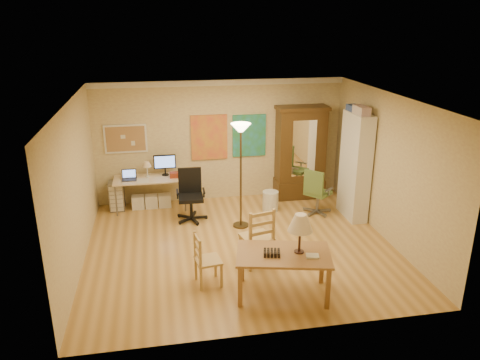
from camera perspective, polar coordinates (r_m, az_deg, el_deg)
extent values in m
plane|color=#AD7E3D|center=(8.64, 0.07, -8.10)|extent=(5.50, 5.50, 0.00)
cube|color=white|center=(10.18, -2.48, 11.78)|extent=(5.50, 0.08, 0.12)
cube|color=#9F814B|center=(10.33, -13.77, 4.90)|extent=(0.90, 0.04, 0.62)
cube|color=gold|center=(10.38, -3.76, 5.21)|extent=(0.80, 0.04, 1.00)
cube|color=teal|center=(10.52, 1.13, 5.44)|extent=(0.75, 0.04, 0.95)
cube|color=brown|center=(6.99, 5.33, -9.01)|extent=(1.53, 1.11, 0.04)
cube|color=brown|center=(6.86, 0.03, -12.86)|extent=(0.08, 0.08, 0.65)
cube|color=brown|center=(6.93, 10.67, -12.89)|extent=(0.08, 0.08, 0.65)
cube|color=brown|center=(7.46, 0.26, -10.00)|extent=(0.08, 0.08, 0.65)
cube|color=brown|center=(7.52, 9.96, -10.06)|extent=(0.08, 0.08, 0.65)
cylinder|color=black|center=(7.03, 7.21, -8.64)|extent=(0.15, 0.15, 0.02)
cylinder|color=black|center=(6.96, 7.27, -7.37)|extent=(0.04, 0.04, 0.37)
cone|color=beige|center=(6.83, 7.38, -5.17)|extent=(0.37, 0.37, 0.26)
cube|color=silver|center=(6.93, 8.83, -9.14)|extent=(0.21, 0.18, 0.03)
cube|color=black|center=(6.90, 3.91, -8.85)|extent=(0.30, 0.25, 0.07)
cube|color=tan|center=(7.87, 2.03, -6.96)|extent=(0.58, 0.56, 0.04)
cube|color=tan|center=(8.23, 2.71, -7.74)|extent=(0.05, 0.05, 0.47)
cube|color=tan|center=(8.07, 0.04, -8.30)|extent=(0.05, 0.05, 0.47)
cube|color=tan|center=(7.92, 4.01, -8.92)|extent=(0.05, 0.05, 0.47)
cube|color=tan|center=(7.76, 1.26, -9.54)|extent=(0.05, 0.05, 0.47)
cube|color=tan|center=(7.68, 4.10, -5.43)|extent=(0.05, 0.05, 0.55)
cube|color=tan|center=(7.51, 1.28, -5.99)|extent=(0.05, 0.05, 0.55)
cube|color=tan|center=(7.57, 2.72, -5.33)|extent=(0.41, 0.13, 0.05)
cube|color=tan|center=(7.36, -3.90, -9.75)|extent=(0.43, 0.45, 0.04)
cube|color=tan|center=(7.36, -2.27, -11.62)|extent=(0.04, 0.04, 0.39)
cube|color=tan|center=(7.65, -3.01, -10.37)|extent=(0.04, 0.04, 0.39)
cube|color=tan|center=(7.29, -4.77, -12.01)|extent=(0.04, 0.04, 0.39)
cube|color=tan|center=(7.58, -5.41, -10.72)|extent=(0.04, 0.04, 0.39)
cube|color=tan|center=(7.08, -4.86, -9.00)|extent=(0.04, 0.04, 0.45)
cube|color=tan|center=(7.37, -5.51, -7.79)|extent=(0.04, 0.04, 0.45)
cube|color=tan|center=(7.20, -5.21, -8.06)|extent=(0.08, 0.34, 0.04)
cylinder|color=#45341B|center=(9.42, 0.09, -5.52)|extent=(0.31, 0.31, 0.03)
cylinder|color=#45341B|center=(9.05, 0.10, 0.18)|extent=(0.04, 0.04, 1.97)
cone|color=#FFE0A5|center=(8.77, 0.10, 6.40)|extent=(0.38, 0.38, 0.16)
cube|color=beige|center=(10.21, -10.92, 0.15)|extent=(1.53, 0.67, 0.03)
cylinder|color=slate|center=(10.10, -14.87, -2.49)|extent=(0.03, 0.03, 0.67)
cylinder|color=slate|center=(10.07, -6.71, -2.01)|extent=(0.03, 0.03, 0.67)
cylinder|color=slate|center=(10.63, -14.67, -1.36)|extent=(0.03, 0.03, 0.67)
cylinder|color=slate|center=(10.60, -6.93, -0.90)|extent=(0.03, 0.03, 0.67)
cube|color=black|center=(10.17, -13.35, 0.04)|extent=(0.31, 0.21, 0.02)
cube|color=black|center=(10.28, -13.36, 0.85)|extent=(0.31, 0.05, 0.20)
cube|color=black|center=(10.24, -9.16, 2.22)|extent=(0.48, 0.04, 0.31)
cone|color=beige|center=(10.20, -11.30, 1.91)|extent=(0.19, 0.19, 0.11)
cube|color=silver|center=(10.07, -11.74, -0.07)|extent=(0.24, 0.31, 0.01)
cube|color=maroon|center=(10.14, -7.98, 0.62)|extent=(0.21, 0.15, 0.11)
cube|color=white|center=(10.45, -12.31, -2.66)|extent=(0.27, 0.23, 0.29)
cube|color=white|center=(10.44, -10.73, -2.57)|extent=(0.27, 0.23, 0.29)
cube|color=silver|center=(10.44, -9.16, -2.47)|extent=(0.27, 0.23, 0.29)
cylinder|color=black|center=(9.64, -5.96, -3.49)|extent=(0.06, 0.06, 0.41)
cube|color=black|center=(9.55, -6.01, -2.19)|extent=(0.51, 0.49, 0.07)
cube|color=black|center=(9.65, -6.14, 0.00)|extent=(0.47, 0.07, 0.53)
cube|color=black|center=(9.49, -7.65, -1.46)|extent=(0.05, 0.31, 0.03)
cube|color=black|center=(9.51, -4.44, -1.30)|extent=(0.05, 0.31, 0.03)
cylinder|color=slate|center=(10.07, 9.41, -2.72)|extent=(0.06, 0.06, 0.38)
cube|color=#486B30|center=(9.99, 9.48, -1.54)|extent=(0.64, 0.64, 0.07)
cube|color=#486B30|center=(9.72, 8.96, -0.31)|extent=(0.33, 0.37, 0.50)
cube|color=slate|center=(9.84, 10.79, -1.13)|extent=(0.24, 0.22, 0.03)
cube|color=slate|center=(10.06, 8.29, -0.52)|extent=(0.24, 0.22, 0.03)
cube|color=slate|center=(10.44, -14.79, -1.87)|extent=(0.32, 0.36, 0.63)
cube|color=silver|center=(10.26, -14.85, -2.25)|extent=(0.27, 0.02, 0.54)
cube|color=#3C2710|center=(10.70, 7.37, 3.15)|extent=(1.07, 0.49, 2.05)
cube|color=#3C2710|center=(10.95, 7.19, -0.92)|extent=(1.11, 0.53, 0.41)
cube|color=white|center=(10.42, 7.82, 3.80)|extent=(0.54, 0.01, 1.27)
cube|color=#3C2710|center=(10.45, 7.62, 8.70)|extent=(1.15, 0.55, 0.08)
cube|color=white|center=(9.79, 13.87, 1.65)|extent=(0.33, 0.88, 2.19)
cube|color=#993333|center=(9.82, 13.75, -1.82)|extent=(0.20, 0.44, 0.26)
cube|color=#334C99|center=(9.78, 13.46, 6.06)|extent=(0.20, 0.31, 0.22)
cylinder|color=silver|center=(10.10, 3.73, -2.56)|extent=(0.34, 0.34, 0.43)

